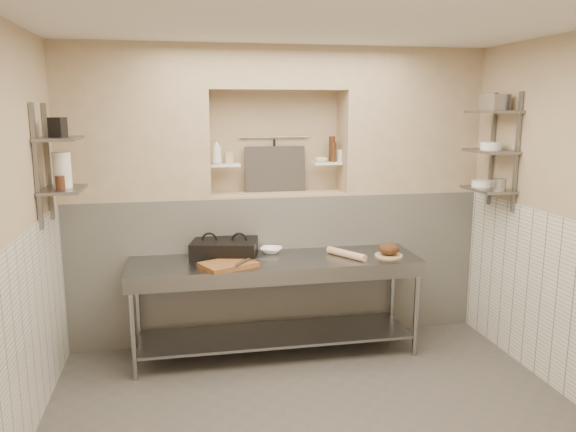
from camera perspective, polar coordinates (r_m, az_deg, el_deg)
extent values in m
cube|color=#504B46|center=(4.36, 3.19, -20.68)|extent=(4.00, 3.90, 0.10)
cube|color=silver|center=(3.77, 3.69, 20.31)|extent=(4.00, 3.90, 0.10)
cube|color=tan|center=(5.74, -1.54, 2.55)|extent=(4.00, 0.10, 2.80)
cube|color=tan|center=(2.03, 18.02, -13.92)|extent=(4.00, 0.10, 2.80)
cube|color=silver|center=(5.64, -1.09, -4.86)|extent=(4.00, 0.40, 1.40)
cube|color=tan|center=(5.49, -1.12, 2.29)|extent=(1.30, 0.40, 0.02)
cube|color=tan|center=(5.36, -15.41, 9.10)|extent=(1.35, 0.40, 1.40)
cube|color=tan|center=(5.81, 12.03, 9.36)|extent=(1.35, 0.40, 1.40)
cube|color=tan|center=(5.44, -1.16, 14.78)|extent=(1.30, 0.40, 0.40)
cube|color=silver|center=(4.05, -25.87, -12.48)|extent=(0.02, 3.90, 1.40)
cube|color=silver|center=(4.88, 26.86, -8.62)|extent=(0.02, 3.90, 1.40)
cube|color=white|center=(5.39, -6.39, 5.17)|extent=(0.28, 0.16, 0.02)
cube|color=white|center=(5.56, 3.98, 5.38)|extent=(0.28, 0.16, 0.02)
cylinder|color=gray|center=(5.60, -1.44, 8.01)|extent=(0.70, 0.02, 0.02)
cylinder|color=black|center=(5.59, -1.40, 6.26)|extent=(0.02, 0.02, 0.30)
cube|color=#383330|center=(5.56, -1.30, 4.78)|extent=(0.60, 0.08, 0.45)
cube|color=slate|center=(4.98, -23.16, 5.04)|extent=(0.03, 0.03, 0.95)
cube|color=slate|center=(4.59, -24.18, 4.54)|extent=(0.03, 0.03, 0.95)
cube|color=slate|center=(4.78, -21.89, 2.51)|extent=(0.30, 0.50, 0.02)
cube|color=slate|center=(4.74, -22.23, 7.29)|extent=(0.30, 0.50, 0.03)
cube|color=slate|center=(5.66, 20.02, 6.38)|extent=(0.03, 0.03, 1.05)
cube|color=slate|center=(5.33, 22.23, 5.98)|extent=(0.03, 0.03, 1.05)
cube|color=slate|center=(5.46, 19.64, 2.56)|extent=(0.30, 0.50, 0.02)
cube|color=slate|center=(5.42, 19.87, 6.22)|extent=(0.30, 0.50, 0.02)
cube|color=slate|center=(5.41, 20.12, 9.91)|extent=(0.30, 0.50, 0.03)
cube|color=gray|center=(5.05, -1.28, -4.63)|extent=(2.60, 0.70, 0.04)
cube|color=gray|center=(5.28, -1.25, -11.97)|extent=(2.45, 0.60, 0.03)
cube|color=gray|center=(4.76, -0.60, -6.37)|extent=(2.60, 0.02, 0.12)
cylinder|color=gray|center=(4.87, -15.47, -11.22)|extent=(0.04, 0.04, 0.86)
cylinder|color=gray|center=(5.41, -15.01, -8.93)|extent=(0.04, 0.04, 0.86)
cylinder|color=gray|center=(5.27, 12.88, -9.37)|extent=(0.04, 0.04, 0.86)
cylinder|color=gray|center=(5.78, 10.56, -7.47)|extent=(0.04, 0.04, 0.86)
cube|color=black|center=(5.14, -6.46, -3.59)|extent=(0.65, 0.53, 0.10)
cube|color=black|center=(5.12, -6.48, -2.74)|extent=(0.65, 0.53, 0.05)
cube|color=brown|center=(4.83, -6.08, -4.93)|extent=(0.53, 0.47, 0.04)
cube|color=gray|center=(4.88, -2.67, -4.39)|extent=(0.24, 0.05, 0.01)
cylinder|color=gray|center=(4.77, -4.66, -4.66)|extent=(0.15, 0.21, 0.02)
imported|color=white|center=(5.26, -1.71, -3.49)|extent=(0.26, 0.26, 0.05)
cylinder|color=tan|center=(5.12, 5.94, -3.85)|extent=(0.29, 0.40, 0.07)
cylinder|color=tan|center=(5.22, 10.19, -3.97)|extent=(0.25, 0.25, 0.01)
ellipsoid|color=#4C2D19|center=(5.21, 10.21, -3.30)|extent=(0.19, 0.19, 0.11)
imported|color=white|center=(5.33, -7.26, 6.53)|extent=(0.11, 0.11, 0.24)
cube|color=tan|center=(5.43, -6.01, 5.95)|extent=(0.07, 0.07, 0.11)
imported|color=white|center=(5.54, 3.41, 5.71)|extent=(0.17, 0.17, 0.04)
cylinder|color=#422214|center=(5.55, 4.65, 6.50)|extent=(0.05, 0.05, 0.19)
cylinder|color=#422214|center=(5.60, 4.48, 6.81)|extent=(0.06, 0.06, 0.25)
cylinder|color=white|center=(5.61, 5.31, 6.13)|extent=(0.07, 0.07, 0.12)
cylinder|color=white|center=(4.78, -21.97, 4.36)|extent=(0.14, 0.14, 0.28)
cylinder|color=#422214|center=(4.69, -22.14, 3.16)|extent=(0.07, 0.07, 0.11)
cube|color=black|center=(4.72, -22.36, 8.34)|extent=(0.14, 0.14, 0.15)
cylinder|color=white|center=(5.54, 19.13, 3.14)|extent=(0.19, 0.19, 0.06)
cylinder|color=gray|center=(5.29, 20.69, 2.98)|extent=(0.11, 0.11, 0.11)
cylinder|color=white|center=(5.42, 19.93, 6.71)|extent=(0.19, 0.19, 0.07)
cube|color=gray|center=(5.40, 20.25, 10.78)|extent=(0.21, 0.24, 0.14)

